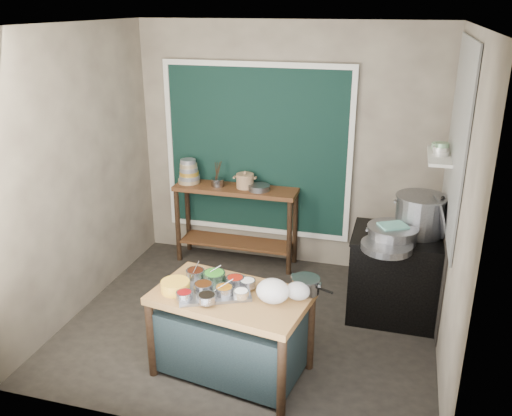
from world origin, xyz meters
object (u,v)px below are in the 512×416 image
(back_counter, at_px, (236,225))
(steamer, at_px, (392,234))
(ceramic_crock, at_px, (245,182))
(yellow_basin, at_px, (175,286))
(condiment_tray, at_px, (214,291))
(prep_table, at_px, (231,333))
(stock_pot, at_px, (420,215))
(saucepan, at_px, (306,285))
(utensil_cup, at_px, (218,182))
(stove_block, at_px, (397,277))

(back_counter, bearing_deg, steamer, -26.90)
(ceramic_crock, height_order, steamer, ceramic_crock)
(yellow_basin, bearing_deg, condiment_tray, 13.58)
(prep_table, bearing_deg, ceramic_crock, 112.65)
(prep_table, xyz_separation_m, stock_pot, (1.45, 1.38, 0.70))
(steamer, bearing_deg, saucepan, -124.88)
(condiment_tray, height_order, utensil_cup, utensil_cup)
(saucepan, height_order, ceramic_crock, ceramic_crock)
(prep_table, xyz_separation_m, ceramic_crock, (-0.49, 2.04, 0.65))
(utensil_cup, xyz_separation_m, ceramic_crock, (0.32, 0.03, 0.03))
(steamer, bearing_deg, stock_pot, 49.13)
(prep_table, height_order, stock_pot, stock_pot)
(utensil_cup, bearing_deg, saucepan, -52.55)
(prep_table, bearing_deg, stove_block, 54.17)
(stove_block, distance_m, utensil_cup, 2.30)
(back_counter, bearing_deg, ceramic_crock, 6.97)
(saucepan, relative_size, stock_pot, 0.48)
(prep_table, height_order, ceramic_crock, ceramic_crock)
(prep_table, bearing_deg, saucepan, 27.91)
(yellow_basin, bearing_deg, prep_table, 9.59)
(ceramic_crock, bearing_deg, prep_table, -76.52)
(saucepan, distance_m, steamer, 1.12)
(condiment_tray, relative_size, saucepan, 2.42)
(prep_table, height_order, utensil_cup, utensil_cup)
(stove_block, height_order, stock_pot, stock_pot)
(yellow_basin, xyz_separation_m, saucepan, (1.03, 0.27, 0.02))
(saucepan, xyz_separation_m, utensil_cup, (-1.39, 1.82, 0.18))
(saucepan, bearing_deg, yellow_basin, -143.67)
(prep_table, xyz_separation_m, back_counter, (-0.60, 2.03, 0.10))
(stove_block, xyz_separation_m, ceramic_crock, (-1.79, 0.74, 0.60))
(utensil_cup, bearing_deg, condiment_tray, -71.62)
(utensil_cup, bearing_deg, yellow_basin, -80.10)
(prep_table, distance_m, condiment_tray, 0.41)
(saucepan, bearing_deg, prep_table, -139.77)
(saucepan, bearing_deg, stove_block, 78.35)
(back_counter, bearing_deg, saucepan, -57.24)
(back_counter, height_order, steamer, steamer)
(stove_block, xyz_separation_m, saucepan, (-0.72, -1.10, 0.39))
(prep_table, relative_size, condiment_tray, 2.18)
(saucepan, distance_m, stock_pot, 1.49)
(yellow_basin, bearing_deg, steamer, 35.45)
(stove_block, bearing_deg, saucepan, -123.14)
(condiment_tray, bearing_deg, saucepan, 15.38)
(utensil_cup, height_order, ceramic_crock, ceramic_crock)
(condiment_tray, bearing_deg, stove_block, 42.06)
(prep_table, xyz_separation_m, yellow_basin, (-0.45, -0.08, 0.42))
(condiment_tray, height_order, stock_pot, stock_pot)
(utensil_cup, xyz_separation_m, stock_pot, (2.26, -0.64, 0.08))
(saucepan, bearing_deg, back_counter, 144.25)
(condiment_tray, distance_m, yellow_basin, 0.32)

